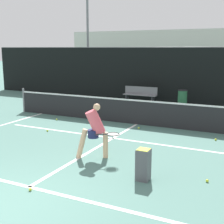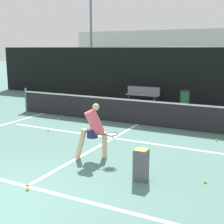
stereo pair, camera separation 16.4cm
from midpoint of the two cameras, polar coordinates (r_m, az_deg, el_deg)
The scene contains 17 objects.
court_baseline_near at distance 6.92m, azimuth -15.59°, elevation -13.07°, with size 11.00×0.10×0.01m, color white.
court_service_line at distance 10.07m, azimuth -0.30°, elevation -4.79°, with size 8.25×0.10×0.01m, color white.
court_center_mark at distance 9.25m, azimuth -2.97°, elevation -6.30°, with size 0.10×6.09×0.01m, color white.
net at distance 11.79m, azimuth 4.18°, elevation 0.16°, with size 11.09×0.09×1.07m.
fence_back at distance 16.71m, azimuth 11.14°, elevation 6.59°, with size 24.00×0.06×2.91m.
player_practicing at distance 8.12m, azimuth -3.71°, elevation -3.10°, with size 1.23×0.53×1.46m.
tennis_ball_scattered_0 at distance 10.31m, azimuth 18.00°, elevation -4.80°, with size 0.07×0.07×0.07m, color #D1E033.
tennis_ball_scattered_1 at distance 11.24m, azimuth 4.52°, elevation -2.92°, with size 0.07×0.07×0.07m, color #D1E033.
tennis_ball_scattered_2 at distance 7.17m, azimuth 16.37°, elevation -11.97°, with size 0.07×0.07×0.07m, color #D1E033.
tennis_ball_scattered_3 at distance 12.73m, azimuth -10.44°, elevation -1.35°, with size 0.07×0.07×0.07m, color #D1E033.
tennis_ball_scattered_5 at distance 6.74m, azimuth -15.41°, elevation -13.48°, with size 0.07×0.07×0.07m, color #D1E033.
tennis_ball_scattered_6 at distance 11.10m, azimuth -12.14°, elevation -3.33°, with size 0.07×0.07×0.07m, color #D1E033.
ball_hopper at distance 6.90m, azimuth 5.05°, elevation -9.44°, with size 0.28×0.28×0.71m.
courtside_bench at distance 16.45m, azimuth 4.91°, elevation 3.28°, with size 1.79×0.38×0.86m.
trash_bin at distance 15.67m, azimuth 12.46°, elevation 2.45°, with size 0.47×0.47×0.85m.
floodlight_mast at distance 22.47m, azimuth -4.74°, elevation 17.60°, with size 1.10×0.24×8.14m.
building_far at distance 35.93m, azimuth 19.48°, elevation 10.28°, with size 36.00×2.40×4.85m, color beige.
Camera 1 is at (4.21, -3.67, 2.84)m, focal length 50.00 mm.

